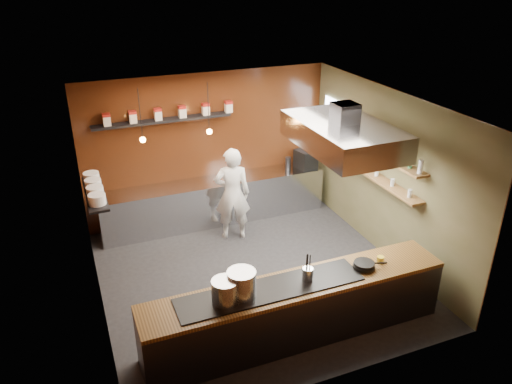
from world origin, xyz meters
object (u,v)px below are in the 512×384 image
espresso_machine (306,159)px  stockpot_small (225,291)px  extractor_hood (343,135)px  chef (232,194)px  stockpot_large (242,284)px

espresso_machine → stockpot_small: bearing=-143.4°
stockpot_small → espresso_machine: espresso_machine is taller
extractor_hood → chef: (-1.18, 1.82, -1.59)m
espresso_machine → stockpot_large: bearing=-141.5°
stockpot_small → chef: bearing=69.0°
stockpot_large → extractor_hood: bearing=29.5°
stockpot_small → chef: chef is taller
stockpot_large → espresso_machine: (2.84, 3.72, -0.03)m
stockpot_small → extractor_hood: bearing=27.8°
stockpot_small → espresso_machine: (3.08, 3.76, -0.01)m
stockpot_large → chef: size_ratio=0.21×
extractor_hood → espresso_machine: 2.98m
stockpot_large → espresso_machine: stockpot_large is taller
extractor_hood → stockpot_small: (-2.36, -1.24, -1.40)m
stockpot_small → chef: 3.28m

